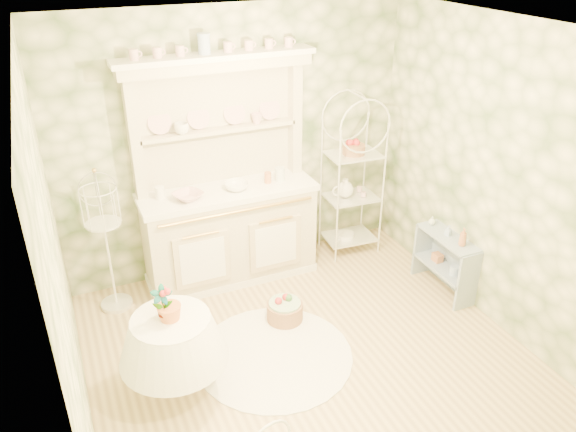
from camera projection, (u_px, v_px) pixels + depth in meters
name	position (u px, v px, depth m)	size (l,w,h in m)	color
floor	(311.00, 359.00, 4.81)	(3.60, 3.60, 0.00)	#CCB47F
ceiling	(320.00, 33.00, 3.57)	(3.60, 3.60, 0.00)	white
wall_left	(59.00, 274.00, 3.54)	(3.60, 3.60, 0.00)	beige
wall_right	(502.00, 181.00, 4.83)	(3.60, 3.60, 0.00)	beige
wall_back	(236.00, 144.00, 5.65)	(3.60, 3.60, 0.00)	beige
wall_front	(479.00, 378.00, 2.72)	(3.60, 3.60, 0.00)	beige
kitchen_dresser	(227.00, 176.00, 5.44)	(1.87, 0.61, 2.29)	beige
bakers_rack	(352.00, 181.00, 6.09)	(0.52, 0.37, 1.68)	white
side_shelf	(445.00, 266.00, 5.62)	(0.24, 0.65, 0.56)	#90A3B8
round_table	(175.00, 359.00, 4.34)	(0.59, 0.59, 0.65)	white
birdcage_stand	(106.00, 237.00, 5.14)	(0.36, 0.36, 1.53)	white
floor_basket	(285.00, 311.00, 5.25)	(0.30, 0.30, 0.20)	#A3744F
lace_rug	(274.00, 355.00, 4.85)	(1.36, 1.36, 0.01)	white
bowl_floral	(188.00, 199.00, 5.29)	(0.27, 0.27, 0.07)	white
bowl_white	(237.00, 189.00, 5.49)	(0.24, 0.24, 0.07)	white
cup_left	(182.00, 131.00, 5.21)	(0.14, 0.14, 0.11)	white
cup_right	(257.00, 120.00, 5.50)	(0.11, 0.11, 0.10)	white
potted_geranium	(163.00, 306.00, 4.07)	(0.16, 0.11, 0.30)	#3F7238
bottle_amber	(463.00, 239.00, 5.28)	(0.07, 0.07, 0.18)	#BA7244
bottle_blue	(448.00, 232.00, 5.46)	(0.05, 0.05, 0.11)	#99B1D9
bottle_glass	(432.00, 222.00, 5.67)	(0.07, 0.07, 0.09)	silver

